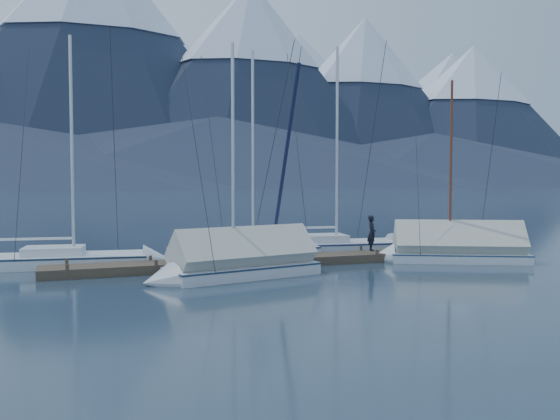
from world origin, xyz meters
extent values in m
plane|color=#172534|center=(0.00, 0.00, 0.00)|extent=(1000.00, 1000.00, 0.00)
cone|color=#475675|center=(40.00, 430.00, 70.00)|extent=(330.00, 330.00, 140.00)
cone|color=silver|center=(40.00, 430.00, 111.10)|extent=(142.76, 142.76, 58.80)
cone|color=#475675|center=(180.00, 445.00, 62.50)|extent=(308.00, 308.00, 125.00)
cone|color=silver|center=(180.00, 445.00, 99.25)|extent=(133.24, 133.24, 52.50)
cone|color=#475675|center=(320.00, 425.00, 57.50)|extent=(286.00, 286.00, 115.00)
cone|color=silver|center=(320.00, 425.00, 91.35)|extent=(123.72, 123.72, 48.30)
cone|color=#192133|center=(10.00, 310.00, 67.50)|extent=(228.00, 228.00, 135.00)
cone|color=#192133|center=(90.00, 290.00, 55.00)|extent=(190.00, 190.00, 110.00)
cone|color=silver|center=(90.00, 290.00, 87.40)|extent=(82.19, 82.19, 46.20)
cone|color=#192133|center=(165.00, 300.00, 50.00)|extent=(182.40, 182.40, 100.00)
cone|color=silver|center=(165.00, 300.00, 79.50)|extent=(78.91, 78.91, 42.00)
cone|color=#192133|center=(240.00, 295.00, 44.00)|extent=(197.60, 197.60, 88.00)
cone|color=silver|center=(240.00, 295.00, 70.02)|extent=(85.48, 85.48, 36.96)
cone|color=#192133|center=(60.00, 245.00, 16.00)|extent=(390.00, 390.00, 32.00)
cone|color=#192133|center=(180.00, 250.00, 14.00)|extent=(364.00, 364.00, 28.00)
cube|color=#382D23|center=(0.00, 2.00, 0.17)|extent=(18.00, 1.50, 0.34)
cube|color=black|center=(-6.00, 2.00, -0.05)|extent=(3.00, 1.30, 0.30)
cube|color=black|center=(0.00, 2.00, -0.05)|extent=(3.00, 1.30, 0.30)
cube|color=black|center=(6.00, 2.00, -0.05)|extent=(3.00, 1.30, 0.30)
cylinder|color=#382D23|center=(-8.00, 2.70, 0.35)|extent=(0.12, 0.12, 0.35)
cylinder|color=#382D23|center=(-8.00, 1.30, 0.35)|extent=(0.12, 0.12, 0.35)
cylinder|color=#382D23|center=(-5.00, 2.70, 0.35)|extent=(0.12, 0.12, 0.35)
cylinder|color=#382D23|center=(-5.00, 1.30, 0.35)|extent=(0.12, 0.12, 0.35)
cylinder|color=#382D23|center=(-2.00, 2.70, 0.35)|extent=(0.12, 0.12, 0.35)
cylinder|color=#382D23|center=(-2.00, 1.30, 0.35)|extent=(0.12, 0.12, 0.35)
cylinder|color=#382D23|center=(1.00, 2.70, 0.35)|extent=(0.12, 0.12, 0.35)
cylinder|color=#382D23|center=(1.00, 1.30, 0.35)|extent=(0.12, 0.12, 0.35)
cylinder|color=#382D23|center=(4.00, 2.70, 0.35)|extent=(0.12, 0.12, 0.35)
cylinder|color=#382D23|center=(4.00, 1.30, 0.35)|extent=(0.12, 0.12, 0.35)
cylinder|color=#382D23|center=(7.00, 2.70, 0.35)|extent=(0.12, 0.12, 0.35)
cylinder|color=#382D23|center=(7.00, 1.30, 0.35)|extent=(0.12, 0.12, 0.35)
cube|color=silver|center=(-8.14, 4.54, 0.13)|extent=(6.61, 3.00, 0.70)
cube|color=silver|center=(-8.14, 4.54, -0.19)|extent=(5.53, 1.92, 0.32)
cube|color=#162B44|center=(-8.14, 4.54, 0.42)|extent=(6.67, 3.03, 0.06)
cone|color=silver|center=(-4.51, 4.02, 0.13)|extent=(1.44, 2.18, 2.04)
cube|color=silver|center=(-8.46, 4.58, 0.64)|extent=(2.42, 1.79, 0.32)
cylinder|color=#B2B7BF|center=(-7.72, 4.48, 4.73)|extent=(0.13, 0.13, 8.50)
cylinder|color=#B2B7BF|center=(-9.19, 4.69, 1.12)|extent=(2.85, 0.50, 0.10)
cylinder|color=#26262B|center=(-6.14, 4.26, 4.73)|extent=(0.48, 3.18, 8.50)
cube|color=silver|center=(-0.74, 4.52, 0.13)|extent=(6.42, 2.33, 0.70)
cube|color=silver|center=(-0.74, 4.52, -0.19)|extent=(5.43, 1.35, 0.32)
cube|color=navy|center=(-0.74, 4.52, 0.42)|extent=(6.48, 2.36, 0.06)
cone|color=silver|center=(2.90, 4.64, 0.13)|extent=(1.23, 2.07, 2.03)
cube|color=silver|center=(-1.06, 4.51, 0.63)|extent=(2.27, 1.56, 0.32)
cylinder|color=#B2B7BF|center=(-0.32, 4.53, 4.71)|extent=(0.13, 0.13, 8.46)
cylinder|color=#B2B7BF|center=(-1.80, 4.48, 1.11)|extent=(2.86, 0.19, 0.10)
cylinder|color=#26262B|center=(1.27, 4.59, 4.71)|extent=(0.14, 3.20, 8.47)
cube|color=silver|center=(3.47, 5.02, 0.14)|extent=(6.98, 3.06, 0.74)
cube|color=silver|center=(3.47, 5.02, -0.20)|extent=(5.85, 1.93, 0.34)
cube|color=navy|center=(3.47, 5.02, 0.45)|extent=(7.05, 3.09, 0.07)
cone|color=silver|center=(7.32, 4.54, 0.14)|extent=(1.49, 2.30, 2.16)
cube|color=silver|center=(3.13, 5.06, 0.68)|extent=(2.54, 1.85, 0.34)
cylinder|color=#B2B7BF|center=(3.92, 4.96, 5.01)|extent=(0.14, 0.14, 9.01)
cylinder|color=#B2B7BF|center=(2.35, 5.15, 1.18)|extent=(3.03, 0.47, 0.10)
cylinder|color=#26262B|center=(5.59, 4.75, 5.01)|extent=(0.44, 3.38, 9.02)
cube|color=silver|center=(7.30, 0.37, 0.11)|extent=(5.78, 4.16, 0.58)
cube|color=silver|center=(7.30, 0.37, -0.16)|extent=(4.66, 3.01, 0.27)
cube|color=navy|center=(7.30, 0.37, 0.35)|extent=(5.84, 4.20, 0.05)
cone|color=silver|center=(4.48, 1.75, 0.11)|extent=(1.69, 2.11, 1.87)
cylinder|color=#592819|center=(6.98, 0.53, 3.94)|extent=(0.11, 0.11, 7.08)
cylinder|color=#592819|center=(8.10, -0.02, 0.93)|extent=(2.25, 1.15, 0.08)
cylinder|color=#26262B|center=(5.75, 1.13, 3.94)|extent=(1.23, 2.49, 7.08)
cube|color=#AAABA0|center=(7.30, 0.37, 0.75)|extent=(5.55, 4.07, 1.98)
cube|color=silver|center=(-2.20, -0.21, 0.11)|extent=(5.63, 2.98, 0.63)
cube|color=silver|center=(-2.20, -0.21, -0.17)|extent=(4.67, 1.97, 0.29)
cube|color=#162A42|center=(-2.20, -0.21, 0.38)|extent=(5.69, 3.01, 0.06)
cone|color=silver|center=(-5.24, -0.86, 0.11)|extent=(1.41, 2.01, 1.83)
cylinder|color=#B2B7BF|center=(-2.58, -0.29, 4.25)|extent=(0.11, 0.11, 7.64)
cylinder|color=#B2B7BF|center=(-1.27, -0.02, 1.00)|extent=(2.37, 0.58, 0.09)
cylinder|color=#26262B|center=(-3.89, -0.57, 4.25)|extent=(0.58, 2.64, 7.65)
cube|color=#AEAEA2|center=(-2.20, -0.21, 0.81)|extent=(5.38, 2.96, 1.95)
imported|color=black|center=(4.37, 2.42, 1.11)|extent=(0.50, 0.63, 1.53)
camera|label=1|loc=(-8.14, -20.00, 3.43)|focal=38.00mm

